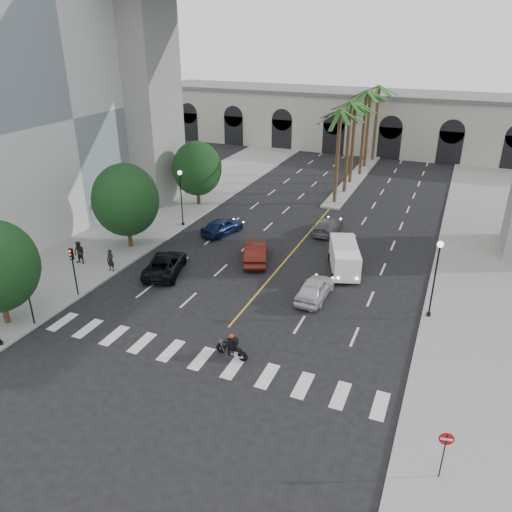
{
  "coord_description": "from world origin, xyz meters",
  "views": [
    {
      "loc": [
        11.77,
        -21.67,
        17.07
      ],
      "look_at": [
        0.2,
        6.0,
        3.24
      ],
      "focal_mm": 35.0,
      "sensor_mm": 36.0,
      "label": 1
    }
  ],
  "objects_px": {
    "car_c": "(165,264)",
    "pedestrian_a": "(111,260)",
    "lamp_post_right": "(436,273)",
    "pedestrian_b": "(79,253)",
    "motorcycle_rider": "(233,347)",
    "car_a": "(315,288)",
    "traffic_signal_far": "(73,264)",
    "car_e": "(222,226)",
    "lamp_post_left_far": "(181,193)",
    "traffic_signal_near": "(27,290)",
    "do_not_enter_sign": "(445,446)",
    "cargo_van": "(344,257)",
    "car_d": "(328,225)",
    "car_b": "(255,252)"
  },
  "relations": [
    {
      "from": "car_a",
      "to": "car_c",
      "type": "distance_m",
      "value": 11.59
    },
    {
      "from": "lamp_post_right",
      "to": "traffic_signal_far",
      "type": "relative_size",
      "value": 1.47
    },
    {
      "from": "car_a",
      "to": "pedestrian_a",
      "type": "distance_m",
      "value": 15.54
    },
    {
      "from": "lamp_post_left_far",
      "to": "traffic_signal_near",
      "type": "bearing_deg",
      "value": -89.69
    },
    {
      "from": "traffic_signal_far",
      "to": "car_b",
      "type": "bearing_deg",
      "value": 47.86
    },
    {
      "from": "lamp_post_right",
      "to": "motorcycle_rider",
      "type": "xyz_separation_m",
      "value": [
        -9.83,
        -8.69,
        -2.54
      ]
    },
    {
      "from": "car_b",
      "to": "car_d",
      "type": "relative_size",
      "value": 1.07
    },
    {
      "from": "car_c",
      "to": "do_not_enter_sign",
      "type": "height_order",
      "value": "do_not_enter_sign"
    },
    {
      "from": "cargo_van",
      "to": "pedestrian_a",
      "type": "distance_m",
      "value": 17.68
    },
    {
      "from": "car_b",
      "to": "car_c",
      "type": "height_order",
      "value": "car_b"
    },
    {
      "from": "car_c",
      "to": "car_d",
      "type": "bearing_deg",
      "value": -142.53
    },
    {
      "from": "pedestrian_b",
      "to": "do_not_enter_sign",
      "type": "height_order",
      "value": "do_not_enter_sign"
    },
    {
      "from": "lamp_post_right",
      "to": "car_a",
      "type": "height_order",
      "value": "lamp_post_right"
    },
    {
      "from": "lamp_post_right",
      "to": "car_e",
      "type": "relative_size",
      "value": 1.24
    },
    {
      "from": "lamp_post_left_far",
      "to": "car_d",
      "type": "height_order",
      "value": "lamp_post_left_far"
    },
    {
      "from": "lamp_post_left_far",
      "to": "pedestrian_b",
      "type": "xyz_separation_m",
      "value": [
        -3.12,
        -10.42,
        -2.15
      ]
    },
    {
      "from": "do_not_enter_sign",
      "to": "car_e",
      "type": "bearing_deg",
      "value": 123.45
    },
    {
      "from": "lamp_post_left_far",
      "to": "lamp_post_right",
      "type": "relative_size",
      "value": 1.0
    },
    {
      "from": "traffic_signal_far",
      "to": "pedestrian_b",
      "type": "distance_m",
      "value": 5.4
    },
    {
      "from": "lamp_post_left_far",
      "to": "cargo_van",
      "type": "height_order",
      "value": "lamp_post_left_far"
    },
    {
      "from": "lamp_post_right",
      "to": "pedestrian_b",
      "type": "bearing_deg",
      "value": -174.68
    },
    {
      "from": "car_c",
      "to": "pedestrian_b",
      "type": "xyz_separation_m",
      "value": [
        -6.84,
        -1.44,
        0.34
      ]
    },
    {
      "from": "car_c",
      "to": "pedestrian_a",
      "type": "relative_size",
      "value": 3.05
    },
    {
      "from": "car_b",
      "to": "cargo_van",
      "type": "height_order",
      "value": "cargo_van"
    },
    {
      "from": "motorcycle_rider",
      "to": "car_a",
      "type": "bearing_deg",
      "value": 83.77
    },
    {
      "from": "car_d",
      "to": "pedestrian_b",
      "type": "bearing_deg",
      "value": 42.94
    },
    {
      "from": "lamp_post_right",
      "to": "traffic_signal_far",
      "type": "height_order",
      "value": "lamp_post_right"
    },
    {
      "from": "lamp_post_right",
      "to": "car_c",
      "type": "relative_size",
      "value": 1.01
    },
    {
      "from": "pedestrian_a",
      "to": "do_not_enter_sign",
      "type": "bearing_deg",
      "value": -24.46
    },
    {
      "from": "cargo_van",
      "to": "pedestrian_b",
      "type": "relative_size",
      "value": 2.93
    },
    {
      "from": "pedestrian_a",
      "to": "car_a",
      "type": "bearing_deg",
      "value": 6.61
    },
    {
      "from": "traffic_signal_near",
      "to": "car_b",
      "type": "bearing_deg",
      "value": 57.07
    },
    {
      "from": "car_e",
      "to": "pedestrian_b",
      "type": "distance_m",
      "value": 12.52
    },
    {
      "from": "traffic_signal_far",
      "to": "car_e",
      "type": "xyz_separation_m",
      "value": [
        4.15,
        14.2,
        -1.77
      ]
    },
    {
      "from": "lamp_post_left_far",
      "to": "lamp_post_right",
      "type": "distance_m",
      "value": 24.16
    },
    {
      "from": "car_c",
      "to": "lamp_post_left_far",
      "type": "bearing_deg",
      "value": -84.24
    },
    {
      "from": "car_d",
      "to": "car_e",
      "type": "relative_size",
      "value": 1.07
    },
    {
      "from": "traffic_signal_near",
      "to": "cargo_van",
      "type": "relative_size",
      "value": 0.68
    },
    {
      "from": "car_c",
      "to": "pedestrian_a",
      "type": "bearing_deg",
      "value": 5.1
    },
    {
      "from": "car_b",
      "to": "car_c",
      "type": "relative_size",
      "value": 0.94
    },
    {
      "from": "car_e",
      "to": "car_a",
      "type": "bearing_deg",
      "value": 160.89
    },
    {
      "from": "traffic_signal_far",
      "to": "pedestrian_b",
      "type": "bearing_deg",
      "value": 128.27
    },
    {
      "from": "car_c",
      "to": "pedestrian_b",
      "type": "relative_size",
      "value": 2.86
    },
    {
      "from": "car_d",
      "to": "traffic_signal_far",
      "type": "bearing_deg",
      "value": 56.41
    },
    {
      "from": "lamp_post_left_far",
      "to": "car_b",
      "type": "relative_size",
      "value": 1.08
    },
    {
      "from": "lamp_post_left_far",
      "to": "traffic_signal_far",
      "type": "xyz_separation_m",
      "value": [
        0.1,
        -14.5,
        -0.71
      ]
    },
    {
      "from": "car_e",
      "to": "do_not_enter_sign",
      "type": "height_order",
      "value": "do_not_enter_sign"
    },
    {
      "from": "traffic_signal_near",
      "to": "car_e",
      "type": "height_order",
      "value": "traffic_signal_near"
    },
    {
      "from": "car_e",
      "to": "pedestrian_a",
      "type": "distance_m",
      "value": 11.1
    },
    {
      "from": "car_e",
      "to": "motorcycle_rider",
      "type": "bearing_deg",
      "value": 135.12
    }
  ]
}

